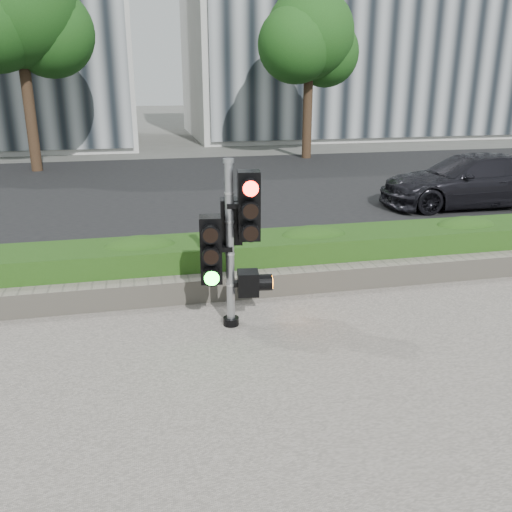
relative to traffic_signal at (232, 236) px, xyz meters
The scene contains 10 objects.
ground 1.57m from the traffic_signal, 85.20° to the right, with size 120.00×120.00×0.00m, color #51514C.
road 9.08m from the traffic_signal, 89.47° to the left, with size 60.00×13.00×0.02m, color black.
curb 2.44m from the traffic_signal, 87.77° to the left, with size 60.00×0.25×0.12m, color gray.
stone_wall 1.36m from the traffic_signal, 84.69° to the left, with size 12.00×0.32×0.34m, color gray.
hedge 1.77m from the traffic_signal, 86.91° to the left, with size 12.00×1.00×0.68m, color #3A7724.
building_right 26.87m from the traffic_signal, 65.21° to the left, with size 18.00×10.00×12.00m, color #B7B7B2.
tree_left 14.77m from the traffic_signal, 108.11° to the left, with size 4.61×4.03×7.34m.
tree_right 15.92m from the traffic_signal, 69.07° to the left, with size 4.10×3.58×6.53m.
traffic_signal is the anchor object (origin of this frame).
car_dark 8.83m from the traffic_signal, 38.45° to the left, with size 1.78×4.38×1.27m, color black.
Camera 1 is at (-1.18, -5.31, 3.07)m, focal length 38.00 mm.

